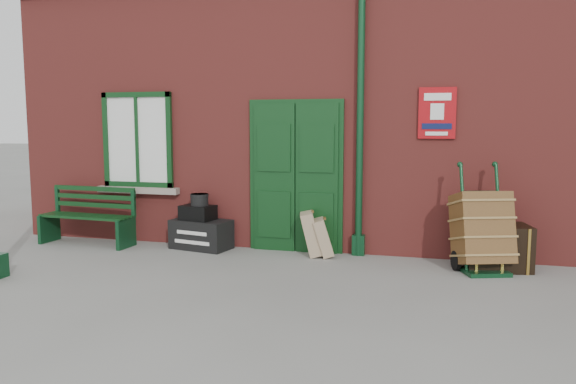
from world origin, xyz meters
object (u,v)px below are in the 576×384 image
(bench, at_px, (89,214))
(porter_trolley, at_px, (482,230))
(houdini_trunk, at_px, (201,234))
(dark_trunk, at_px, (496,247))

(bench, distance_m, porter_trolley, 5.91)
(houdini_trunk, relative_size, porter_trolley, 0.65)
(bench, height_order, houdini_trunk, bench)
(bench, distance_m, dark_trunk, 6.11)
(porter_trolley, height_order, dark_trunk, porter_trolley)
(bench, bearing_deg, dark_trunk, 3.30)
(houdini_trunk, xyz_separation_m, porter_trolley, (4.05, -0.27, 0.31))
(porter_trolley, xyz_separation_m, dark_trunk, (0.20, 0.13, -0.24))
(bench, bearing_deg, houdini_trunk, 7.67)
(houdini_trunk, xyz_separation_m, dark_trunk, (4.24, -0.14, 0.07))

